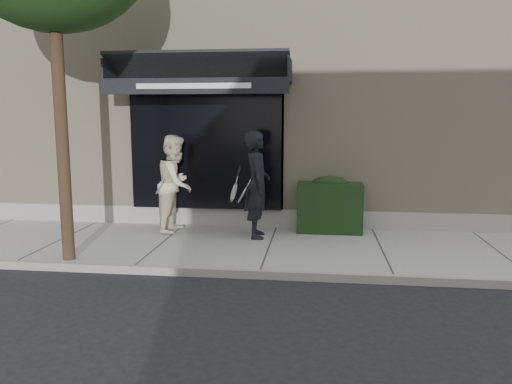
# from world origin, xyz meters

# --- Properties ---
(ground) EXTENTS (80.00, 80.00, 0.00)m
(ground) POSITION_xyz_m (0.00, 0.00, 0.00)
(ground) COLOR black
(ground) RESTS_ON ground
(sidewalk) EXTENTS (20.00, 3.00, 0.12)m
(sidewalk) POSITION_xyz_m (0.00, 0.00, 0.06)
(sidewalk) COLOR gray
(sidewalk) RESTS_ON ground
(curb) EXTENTS (20.00, 0.10, 0.14)m
(curb) POSITION_xyz_m (0.00, -1.55, 0.07)
(curb) COLOR gray
(curb) RESTS_ON ground
(building_facade) EXTENTS (14.30, 8.04, 5.64)m
(building_facade) POSITION_xyz_m (-0.01, 4.96, 2.74)
(building_facade) COLOR #BDB090
(building_facade) RESTS_ON ground
(hedge) EXTENTS (1.30, 0.70, 1.14)m
(hedge) POSITION_xyz_m (1.10, 1.25, 0.66)
(hedge) COLOR black
(hedge) RESTS_ON sidewalk
(pedestrian_front) EXTENTS (0.78, 0.92, 2.06)m
(pedestrian_front) POSITION_xyz_m (-0.31, 0.58, 1.15)
(pedestrian_front) COLOR black
(pedestrian_front) RESTS_ON sidewalk
(pedestrian_back) EXTENTS (0.81, 1.01, 1.96)m
(pedestrian_back) POSITION_xyz_m (-1.99, 0.89, 1.10)
(pedestrian_back) COLOR beige
(pedestrian_back) RESTS_ON sidewalk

